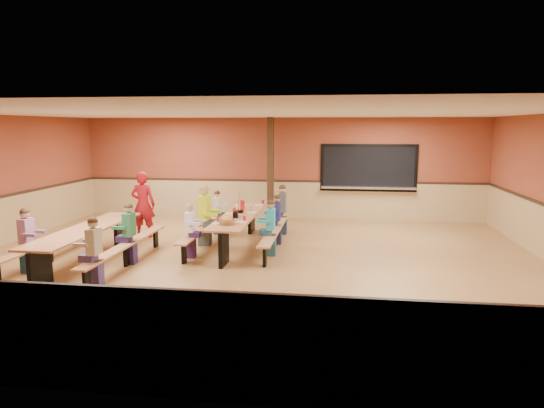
# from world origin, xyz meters

# --- Properties ---
(ground) EXTENTS (12.00, 12.00, 0.00)m
(ground) POSITION_xyz_m (0.00, 0.00, 0.00)
(ground) COLOR brown
(ground) RESTS_ON ground
(room_envelope) EXTENTS (12.04, 10.04, 3.02)m
(room_envelope) POSITION_xyz_m (0.00, 0.00, 0.69)
(room_envelope) COLOR brown
(room_envelope) RESTS_ON ground
(kitchen_pass_through) EXTENTS (2.78, 0.28, 1.38)m
(kitchen_pass_through) POSITION_xyz_m (2.60, 4.96, 1.49)
(kitchen_pass_through) COLOR black
(kitchen_pass_through) RESTS_ON ground
(structural_post) EXTENTS (0.18, 0.18, 3.00)m
(structural_post) POSITION_xyz_m (-0.20, 4.40, 1.50)
(structural_post) COLOR #301D10
(structural_post) RESTS_ON ground
(cafeteria_table_main) EXTENTS (1.91, 3.70, 0.74)m
(cafeteria_table_main) POSITION_xyz_m (-0.49, 1.35, 0.53)
(cafeteria_table_main) COLOR #C07A4C
(cafeteria_table_main) RESTS_ON ground
(cafeteria_table_second) EXTENTS (1.91, 3.70, 0.74)m
(cafeteria_table_second) POSITION_xyz_m (-3.21, -0.53, 0.53)
(cafeteria_table_second) COLOR #C07A4C
(cafeteria_table_second) RESTS_ON ground
(seated_child_white_left) EXTENTS (0.34, 0.27, 1.14)m
(seated_child_white_left) POSITION_xyz_m (-1.32, 0.25, 0.57)
(seated_child_white_left) COLOR white
(seated_child_white_left) RESTS_ON ground
(seated_adult_yellow) EXTENTS (0.46, 0.37, 1.39)m
(seated_adult_yellow) POSITION_xyz_m (-1.32, 1.36, 0.69)
(seated_adult_yellow) COLOR #D1EF1A
(seated_adult_yellow) RESTS_ON ground
(seated_child_grey_left) EXTENTS (0.32, 0.26, 1.11)m
(seated_child_grey_left) POSITION_xyz_m (-1.32, 2.57, 0.55)
(seated_child_grey_left) COLOR silver
(seated_child_grey_left) RESTS_ON ground
(seated_child_teal_right) EXTENTS (0.36, 0.29, 1.19)m
(seated_child_teal_right) POSITION_xyz_m (0.33, 0.65, 0.59)
(seated_child_teal_right) COLOR teal
(seated_child_teal_right) RESTS_ON ground
(seated_child_navy_right) EXTENTS (0.34, 0.28, 1.15)m
(seated_child_navy_right) POSITION_xyz_m (0.33, 1.69, 0.58)
(seated_child_navy_right) COLOR navy
(seated_child_navy_right) RESTS_ON ground
(seated_child_char_right) EXTENTS (0.39, 0.32, 1.25)m
(seated_child_char_right) POSITION_xyz_m (0.33, 2.79, 0.63)
(seated_child_char_right) COLOR #434A4C
(seated_child_char_right) RESTS_ON ground
(seated_child_purple_sec) EXTENTS (0.37, 0.31, 1.22)m
(seated_child_purple_sec) POSITION_xyz_m (-4.04, -1.19, 0.61)
(seated_child_purple_sec) COLOR #9F678F
(seated_child_purple_sec) RESTS_ON ground
(seated_child_green_sec) EXTENTS (0.37, 0.31, 1.22)m
(seated_child_green_sec) POSITION_xyz_m (-2.39, -0.35, 0.61)
(seated_child_green_sec) COLOR #30724A
(seated_child_green_sec) RESTS_ON ground
(seated_child_tan_sec) EXTENTS (0.36, 0.30, 1.20)m
(seated_child_tan_sec) POSITION_xyz_m (-2.39, -1.77, 0.60)
(seated_child_tan_sec) COLOR #B2AA91
(seated_child_tan_sec) RESTS_ON ground
(standing_woman) EXTENTS (0.62, 0.42, 1.64)m
(standing_woman) POSITION_xyz_m (-3.05, 1.97, 0.82)
(standing_woman) COLOR #A41219
(standing_woman) RESTS_ON ground
(punch_pitcher) EXTENTS (0.16, 0.16, 0.22)m
(punch_pitcher) POSITION_xyz_m (-0.58, 2.05, 0.85)
(punch_pitcher) COLOR red
(punch_pitcher) RESTS_ON cafeteria_table_main
(chip_bowl) EXTENTS (0.32, 0.32, 0.15)m
(chip_bowl) POSITION_xyz_m (-0.52, 0.22, 0.81)
(chip_bowl) COLOR #FFA628
(chip_bowl) RESTS_ON cafeteria_table_main
(napkin_dispenser) EXTENTS (0.10, 0.14, 0.13)m
(napkin_dispenser) POSITION_xyz_m (-0.50, 0.98, 0.80)
(napkin_dispenser) COLOR black
(napkin_dispenser) RESTS_ON cafeteria_table_main
(condiment_mustard) EXTENTS (0.06, 0.06, 0.17)m
(condiment_mustard) POSITION_xyz_m (-0.52, 1.12, 0.82)
(condiment_mustard) COLOR yellow
(condiment_mustard) RESTS_ON cafeteria_table_main
(condiment_ketchup) EXTENTS (0.06, 0.06, 0.17)m
(condiment_ketchup) POSITION_xyz_m (-0.51, 1.04, 0.82)
(condiment_ketchup) COLOR #B2140F
(condiment_ketchup) RESTS_ON cafeteria_table_main
(table_paddle) EXTENTS (0.16, 0.16, 0.56)m
(table_paddle) POSITION_xyz_m (-0.54, 1.62, 0.88)
(table_paddle) COLOR black
(table_paddle) RESTS_ON cafeteria_table_main
(place_settings) EXTENTS (0.65, 3.30, 0.11)m
(place_settings) POSITION_xyz_m (-0.49, 1.35, 0.80)
(place_settings) COLOR beige
(place_settings) RESTS_ON cafeteria_table_main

